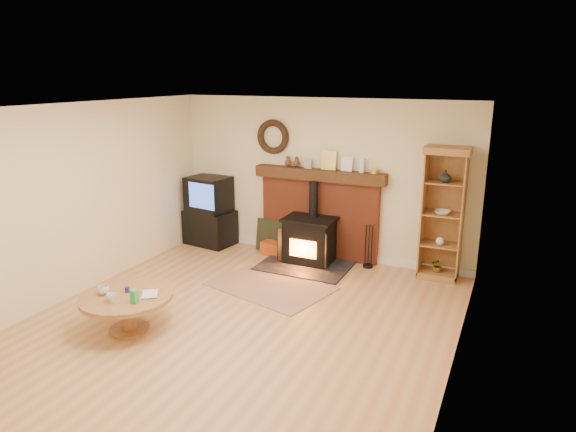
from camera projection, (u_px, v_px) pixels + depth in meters
The scene contains 11 objects.
ground at pixel (240, 323), 6.30m from camera, with size 5.50×5.50×0.00m, color #BA7E4D.
room_shell at pixel (238, 185), 5.93m from camera, with size 5.02×5.52×2.61m.
chimney_breast at pixel (319, 210), 8.42m from camera, with size 2.20×0.22×1.78m.
wood_stove at pixel (309, 242), 8.20m from camera, with size 1.40×1.00×1.31m.
area_rug at pixel (271, 286), 7.39m from camera, with size 1.66×1.14×0.01m, color brown.
tv_unit at pixel (210, 212), 9.11m from camera, with size 0.90×0.69×1.22m.
curio_cabinet at pixel (443, 214), 7.48m from camera, with size 0.63×0.46×1.97m.
firelog_box at pixel (272, 248), 8.67m from camera, with size 0.35×0.22×0.22m, color #BE7606.
leaning_painting at pixel (269, 235), 8.81m from camera, with size 0.47×0.03×0.56m, color black.
fire_tools at pixel (368, 259), 8.09m from camera, with size 0.16×0.16×0.70m.
coffee_table at pixel (126, 302), 6.03m from camera, with size 1.08×1.08×0.62m.
Camera 1 is at (2.92, -4.95, 2.96)m, focal length 32.00 mm.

